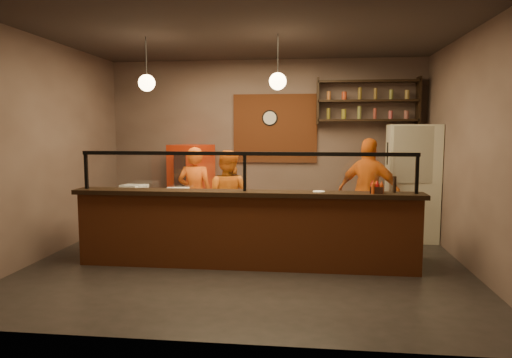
# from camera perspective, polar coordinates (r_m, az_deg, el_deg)

# --- Properties ---
(floor) EXTENTS (6.00, 6.00, 0.00)m
(floor) POSITION_cam_1_polar(r_m,az_deg,el_deg) (6.61, -1.02, -10.32)
(floor) COLOR black
(floor) RESTS_ON ground
(ceiling) EXTENTS (6.00, 6.00, 0.00)m
(ceiling) POSITION_cam_1_polar(r_m,az_deg,el_deg) (6.47, -1.08, 17.99)
(ceiling) COLOR #322927
(ceiling) RESTS_ON wall_back
(wall_back) EXTENTS (6.00, 0.00, 6.00)m
(wall_back) POSITION_cam_1_polar(r_m,az_deg,el_deg) (8.82, 1.11, 4.38)
(wall_back) COLOR #6E5950
(wall_back) RESTS_ON floor
(wall_left) EXTENTS (0.00, 5.00, 5.00)m
(wall_left) POSITION_cam_1_polar(r_m,az_deg,el_deg) (7.37, -24.91, 3.46)
(wall_left) COLOR #6E5950
(wall_left) RESTS_ON floor
(wall_right) EXTENTS (0.00, 5.00, 5.00)m
(wall_right) POSITION_cam_1_polar(r_m,az_deg,el_deg) (6.65, 25.57, 3.20)
(wall_right) COLOR #6E5950
(wall_right) RESTS_ON floor
(wall_front) EXTENTS (6.00, 0.00, 6.00)m
(wall_front) POSITION_cam_1_polar(r_m,az_deg,el_deg) (3.88, -5.94, 2.11)
(wall_front) COLOR #6E5950
(wall_front) RESTS_ON floor
(brick_patch) EXTENTS (1.60, 0.04, 1.30)m
(brick_patch) POSITION_cam_1_polar(r_m,az_deg,el_deg) (8.77, 2.40, 6.32)
(brick_patch) COLOR brown
(brick_patch) RESTS_ON wall_back
(service_counter) EXTENTS (4.60, 0.25, 1.00)m
(service_counter) POSITION_cam_1_polar(r_m,az_deg,el_deg) (6.19, -1.40, -6.66)
(service_counter) COLOR brown
(service_counter) RESTS_ON floor
(counter_ledge) EXTENTS (4.70, 0.37, 0.06)m
(counter_ledge) POSITION_cam_1_polar(r_m,az_deg,el_deg) (6.10, -1.41, -1.79)
(counter_ledge) COLOR black
(counter_ledge) RESTS_ON service_counter
(worktop_cabinet) EXTENTS (4.60, 0.75, 0.85)m
(worktop_cabinet) POSITION_cam_1_polar(r_m,az_deg,el_deg) (6.69, -0.80, -6.34)
(worktop_cabinet) COLOR gray
(worktop_cabinet) RESTS_ON floor
(worktop) EXTENTS (4.60, 0.75, 0.05)m
(worktop) POSITION_cam_1_polar(r_m,az_deg,el_deg) (6.61, -0.81, -2.53)
(worktop) COLOR silver
(worktop) RESTS_ON worktop_cabinet
(sneeze_guard) EXTENTS (4.50, 0.05, 0.52)m
(sneeze_guard) POSITION_cam_1_polar(r_m,az_deg,el_deg) (6.06, -1.42, 1.40)
(sneeze_guard) COLOR white
(sneeze_guard) RESTS_ON counter_ledge
(wall_shelving) EXTENTS (1.84, 0.28, 0.85)m
(wall_shelving) POSITION_cam_1_polar(r_m,az_deg,el_deg) (8.68, 13.76, 9.46)
(wall_shelving) COLOR black
(wall_shelving) RESTS_ON wall_back
(wall_clock) EXTENTS (0.30, 0.04, 0.30)m
(wall_clock) POSITION_cam_1_polar(r_m,az_deg,el_deg) (8.77, 1.75, 7.63)
(wall_clock) COLOR black
(wall_clock) RESTS_ON wall_back
(pendant_left) EXTENTS (0.24, 0.24, 0.77)m
(pendant_left) POSITION_cam_1_polar(r_m,az_deg,el_deg) (6.92, -13.50, 11.62)
(pendant_left) COLOR black
(pendant_left) RESTS_ON ceiling
(pendant_right) EXTENTS (0.24, 0.24, 0.77)m
(pendant_right) POSITION_cam_1_polar(r_m,az_deg,el_deg) (6.53, 2.73, 12.12)
(pendant_right) COLOR black
(pendant_right) RESTS_ON ceiling
(cook_left) EXTENTS (0.59, 0.39, 1.60)m
(cook_left) POSITION_cam_1_polar(r_m,az_deg,el_deg) (7.64, -7.61, -1.98)
(cook_left) COLOR #DD5714
(cook_left) RESTS_ON floor
(cook_mid) EXTENTS (0.86, 0.73, 1.55)m
(cook_mid) POSITION_cam_1_polar(r_m,az_deg,el_deg) (7.35, -3.64, -2.44)
(cook_mid) COLOR #CB5E13
(cook_mid) RESTS_ON floor
(cook_right) EXTENTS (1.11, 0.82, 1.74)m
(cook_right) POSITION_cam_1_polar(r_m,az_deg,el_deg) (7.54, 13.92, -1.66)
(cook_right) COLOR #D25D13
(cook_right) RESTS_ON floor
(fridge) EXTENTS (0.86, 0.81, 1.96)m
(fridge) POSITION_cam_1_polar(r_m,az_deg,el_deg) (8.22, 18.89, -0.40)
(fridge) COLOR beige
(fridge) RESTS_ON floor
(red_cooler) EXTENTS (0.86, 0.82, 1.59)m
(red_cooler) POSITION_cam_1_polar(r_m,az_deg,el_deg) (8.78, -8.07, -0.95)
(red_cooler) COLOR red
(red_cooler) RESTS_ON floor
(pizza_dough) EXTENTS (0.59, 0.59, 0.01)m
(pizza_dough) POSITION_cam_1_polar(r_m,az_deg,el_deg) (6.43, 4.28, -2.50)
(pizza_dough) COLOR white
(pizza_dough) RESTS_ON worktop
(prep_tub_a) EXTENTS (0.34, 0.30, 0.14)m
(prep_tub_a) POSITION_cam_1_polar(r_m,az_deg,el_deg) (7.14, -14.45, -1.29)
(prep_tub_a) COLOR silver
(prep_tub_a) RESTS_ON worktop
(prep_tub_b) EXTENTS (0.35, 0.30, 0.15)m
(prep_tub_b) POSITION_cam_1_polar(r_m,az_deg,el_deg) (7.15, -15.25, -1.29)
(prep_tub_b) COLOR silver
(prep_tub_b) RESTS_ON worktop
(prep_tub_c) EXTENTS (0.35, 0.30, 0.16)m
(prep_tub_c) POSITION_cam_1_polar(r_m,az_deg,el_deg) (6.53, -9.76, -1.80)
(prep_tub_c) COLOR white
(prep_tub_c) RESTS_ON worktop
(rolling_pin) EXTENTS (0.36, 0.28, 0.07)m
(rolling_pin) POSITION_cam_1_polar(r_m,az_deg,el_deg) (6.69, -6.50, -1.95)
(rolling_pin) COLOR gold
(rolling_pin) RESTS_ON worktop
(condiment_caddy) EXTENTS (0.19, 0.16, 0.09)m
(condiment_caddy) POSITION_cam_1_polar(r_m,az_deg,el_deg) (6.07, 14.87, -1.32)
(condiment_caddy) COLOR black
(condiment_caddy) RESTS_ON counter_ledge
(pepper_mill) EXTENTS (0.05, 0.05, 0.21)m
(pepper_mill) POSITION_cam_1_polar(r_m,az_deg,el_deg) (6.19, 16.92, -0.66)
(pepper_mill) COLOR black
(pepper_mill) RESTS_ON counter_ledge
(small_plate) EXTENTS (0.18, 0.18, 0.01)m
(small_plate) POSITION_cam_1_polar(r_m,az_deg,el_deg) (6.05, 7.87, -1.57)
(small_plate) COLOR white
(small_plate) RESTS_ON counter_ledge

